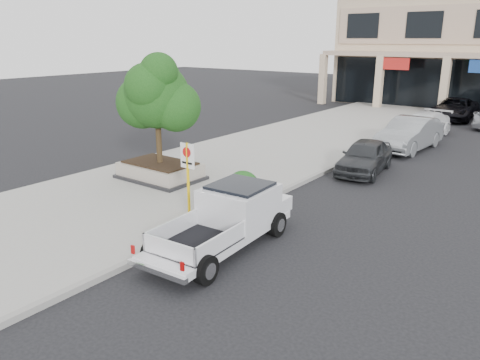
# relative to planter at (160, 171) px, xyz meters

# --- Properties ---
(ground) EXTENTS (120.00, 120.00, 0.00)m
(ground) POSITION_rel_planter_xyz_m (6.18, -2.29, -0.48)
(ground) COLOR black
(ground) RESTS_ON ground
(sidewalk) EXTENTS (8.00, 52.00, 0.15)m
(sidewalk) POSITION_rel_planter_xyz_m (0.68, 3.71, -0.40)
(sidewalk) COLOR gray
(sidewalk) RESTS_ON ground
(curb) EXTENTS (0.20, 52.00, 0.15)m
(curb) POSITION_rel_planter_xyz_m (4.63, 3.71, -0.40)
(curb) COLOR gray
(curb) RESTS_ON ground
(planter) EXTENTS (3.20, 2.20, 0.68)m
(planter) POSITION_rel_planter_xyz_m (0.00, 0.00, 0.00)
(planter) COLOR black
(planter) RESTS_ON sidewalk
(planter_tree) EXTENTS (2.90, 2.55, 4.00)m
(planter_tree) POSITION_rel_planter_xyz_m (0.13, 0.15, 2.94)
(planter_tree) COLOR black
(planter_tree) RESTS_ON planter
(no_parking_sign) EXTENTS (0.55, 0.09, 2.30)m
(no_parking_sign) POSITION_rel_planter_xyz_m (3.61, -2.20, 1.16)
(no_parking_sign) COLOR yellow
(no_parking_sign) RESTS_ON sidewalk
(hedge) EXTENTS (1.10, 0.99, 0.93)m
(hedge) POSITION_rel_planter_xyz_m (3.96, 0.18, 0.14)
(hedge) COLOR #123F14
(hedge) RESTS_ON sidewalk
(pickup_truck) EXTENTS (2.19, 5.24, 1.62)m
(pickup_truck) POSITION_rel_planter_xyz_m (5.83, -3.35, 0.33)
(pickup_truck) COLOR silver
(pickup_truck) RESTS_ON ground
(curb_car_a) EXTENTS (2.15, 4.28, 1.40)m
(curb_car_a) POSITION_rel_planter_xyz_m (5.89, 6.22, 0.22)
(curb_car_a) COLOR #2A2C2F
(curb_car_a) RESTS_ON ground
(curb_car_b) EXTENTS (2.12, 5.13, 1.65)m
(curb_car_b) POSITION_rel_planter_xyz_m (6.02, 11.61, 0.35)
(curb_car_b) COLOR gray
(curb_car_b) RESTS_ON ground
(curb_car_c) EXTENTS (2.35, 4.97, 1.40)m
(curb_car_c) POSITION_rel_planter_xyz_m (5.59, 15.37, 0.23)
(curb_car_c) COLOR silver
(curb_car_c) RESTS_ON ground
(curb_car_d) EXTENTS (2.75, 5.50, 1.50)m
(curb_car_d) POSITION_rel_planter_xyz_m (5.48, 22.97, 0.27)
(curb_car_d) COLOR black
(curb_car_d) RESTS_ON ground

